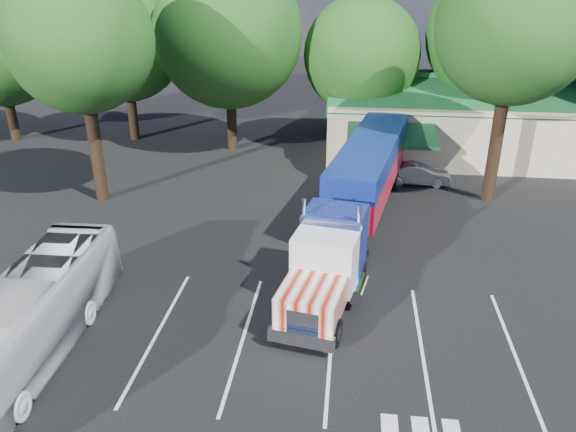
# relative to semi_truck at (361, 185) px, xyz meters

# --- Properties ---
(ground) EXTENTS (120.00, 120.00, 0.00)m
(ground) POSITION_rel_semi_truck_xyz_m (-4.16, -3.85, -2.33)
(ground) COLOR black
(ground) RESTS_ON ground
(event_hall) EXTENTS (24.20, 14.12, 5.55)m
(event_hall) POSITION_rel_semi_truck_xyz_m (9.58, 13.96, -0.11)
(event_hall) COLOR beige
(event_hall) RESTS_ON ground
(tree_row_b) EXTENTS (8.40, 8.40, 11.35)m
(tree_row_b) POSITION_rel_semi_truck_xyz_m (-17.16, 13.95, 4.81)
(tree_row_b) COLOR black
(tree_row_b) RESTS_ON ground
(tree_row_c) EXTENTS (10.00, 10.00, 13.05)m
(tree_row_c) POSITION_rel_semi_truck_xyz_m (-9.16, 12.35, 5.71)
(tree_row_c) COLOR black
(tree_row_c) RESTS_ON ground
(tree_row_d) EXTENTS (8.00, 8.00, 10.60)m
(tree_row_d) POSITION_rel_semi_truck_xyz_m (-0.16, 13.65, 4.26)
(tree_row_d) COLOR black
(tree_row_d) RESTS_ON ground
(tree_row_e) EXTENTS (9.60, 9.60, 12.90)m
(tree_row_e) POSITION_rel_semi_truck_xyz_m (8.84, 14.15, 5.76)
(tree_row_e) COLOR black
(tree_row_e) RESTS_ON ground
(tree_near_left) EXTENTS (7.60, 7.60, 12.65)m
(tree_near_left) POSITION_rel_semi_truck_xyz_m (-14.66, 2.15, 6.49)
(tree_near_left) COLOR black
(tree_near_left) RESTS_ON ground
(tree_near_right) EXTENTS (8.00, 8.00, 13.50)m
(tree_near_right) POSITION_rel_semi_truck_xyz_m (7.34, 4.65, 7.14)
(tree_near_right) COLOR black
(tree_near_right) RESTS_ON ground
(semi_truck) EXTENTS (6.03, 19.73, 4.11)m
(semi_truck) POSITION_rel_semi_truck_xyz_m (0.00, 0.00, 0.00)
(semi_truck) COLOR black
(semi_truck) RESTS_ON ground
(woman) EXTENTS (0.50, 0.68, 1.69)m
(woman) POSITION_rel_semi_truck_xyz_m (-2.56, -9.85, -1.48)
(woman) COLOR black
(woman) RESTS_ON ground
(bicycle) EXTENTS (1.22, 1.78, 0.89)m
(bicycle) POSITION_rel_semi_truck_xyz_m (-2.36, -2.85, -1.88)
(bicycle) COLOR black
(bicycle) RESTS_ON ground
(tour_bus) EXTENTS (2.78, 10.75, 2.98)m
(tour_bus) POSITION_rel_semi_truck_xyz_m (-11.16, -11.70, -0.84)
(tour_bus) COLOR silver
(tour_bus) RESTS_ON ground
(silver_sedan) EXTENTS (3.98, 1.39, 1.31)m
(silver_sedan) POSITION_rel_semi_truck_xyz_m (3.51, 6.65, -1.67)
(silver_sedan) COLOR #96999D
(silver_sedan) RESTS_ON ground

